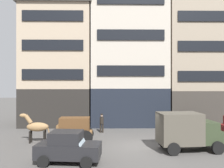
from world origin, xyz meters
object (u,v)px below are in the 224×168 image
Objects in this scene: cargo_wagon at (74,128)px; pedestrian_officer at (102,122)px; sedan_light at (190,124)px; sedan_dark at (68,147)px; delivery_truck_far at (187,130)px; draft_horse at (36,127)px.

cargo_wagon is 4.15m from pedestrian_officer.
sedan_light is at bearing 17.09° from cargo_wagon.
sedan_dark is 1.02× the size of sedan_light.
delivery_truck_far is at bearing -111.60° from sedan_light.
draft_horse is at bearing 168.68° from delivery_truck_far.
delivery_truck_far is at bearing 15.93° from sedan_dark.
cargo_wagon is at bearing 164.74° from delivery_truck_far.
sedan_dark and sedan_light have the same top height.
sedan_dark is at bearing -164.07° from delivery_truck_far.
delivery_truck_far is at bearing -43.75° from pedestrian_officer.
draft_horse is 6.17m from pedestrian_officer.
draft_horse is 13.59m from sedan_light.
draft_horse is 11.31m from delivery_truck_far.
cargo_wagon reaches higher than sedan_dark.
delivery_truck_far is 1.19× the size of sedan_light.
sedan_light is at bearing 37.46° from sedan_dark.
cargo_wagon is 1.25× the size of draft_horse.
draft_horse is at bearing -166.56° from sedan_light.
cargo_wagon is at bearing 0.01° from draft_horse.
delivery_truck_far is (8.14, -2.22, 0.28)m from cargo_wagon.
delivery_truck_far is 1.17× the size of sedan_dark.
cargo_wagon is at bearing 94.47° from sedan_dark.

